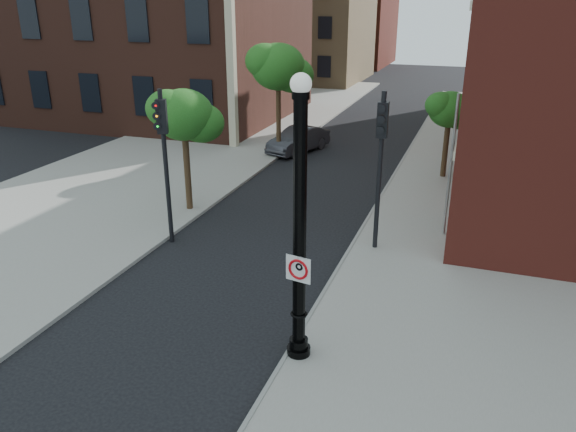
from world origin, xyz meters
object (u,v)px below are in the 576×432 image
at_px(no_parking_sign, 298,269).
at_px(traffic_signal_right, 381,147).
at_px(lamppost, 300,240).
at_px(parked_car, 298,140).
at_px(traffic_signal_left, 164,142).

height_order(no_parking_sign, traffic_signal_right, traffic_signal_right).
xyz_separation_m(lamppost, traffic_signal_right, (0.49, 6.35, 0.51)).
height_order(lamppost, no_parking_sign, lamppost).
height_order(no_parking_sign, parked_car, no_parking_sign).
distance_m(parked_car, traffic_signal_right, 12.86).
height_order(traffic_signal_left, traffic_signal_right, traffic_signal_right).
bearing_deg(parked_car, no_parking_sign, -52.72).
relative_size(parked_car, traffic_signal_left, 0.78).
xyz_separation_m(no_parking_sign, traffic_signal_left, (-6.13, 4.91, 1.08)).
distance_m(parked_car, traffic_signal_left, 12.79).
distance_m(no_parking_sign, parked_car, 18.41).
distance_m(traffic_signal_left, traffic_signal_right, 6.78).
distance_m(lamppost, traffic_signal_left, 7.75).
bearing_deg(parked_car, lamppost, -52.65).
xyz_separation_m(lamppost, no_parking_sign, (0.03, -0.16, -0.60)).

